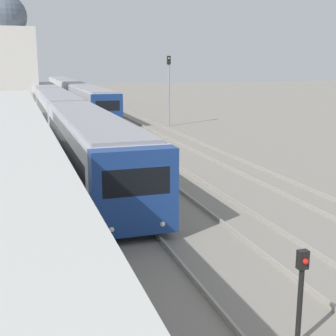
{
  "coord_description": "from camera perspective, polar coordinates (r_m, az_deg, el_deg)",
  "views": [
    {
      "loc": [
        -3.14,
        -2.38,
        5.25
      ],
      "look_at": [
        1.91,
        13.19,
        1.56
      ],
      "focal_mm": 50.0,
      "sensor_mm": 36.0,
      "label": 1
    }
  ],
  "objects": [
    {
      "name": "person_on_platform",
      "position": [
        11.31,
        -11.85,
        -4.57
      ],
      "size": [
        0.4,
        0.4,
        1.66
      ],
      "color": "#2D2D33",
      "rests_on": "station_platform"
    },
    {
      "name": "train_near",
      "position": [
        37.83,
        -13.22,
        6.9
      ],
      "size": [
        2.58,
        49.84,
        2.95
      ],
      "color": "navy",
      "rests_on": "ground_plane"
    },
    {
      "name": "train_far",
      "position": [
        61.26,
        -11.56,
        9.07
      ],
      "size": [
        2.5,
        47.45,
        2.94
      ],
      "color": "navy",
      "rests_on": "ground_plane"
    },
    {
      "name": "signal_post_near",
      "position": [
        9.29,
        15.91,
        -13.8
      ],
      "size": [
        0.2,
        0.21,
        1.91
      ],
      "color": "black",
      "rests_on": "ground_plane"
    },
    {
      "name": "signal_mast_far",
      "position": [
        39.56,
        0.1,
        10.31
      ],
      "size": [
        0.28,
        0.29,
        5.81
      ],
      "color": "gray",
      "rests_on": "ground_plane"
    },
    {
      "name": "distant_domed_building",
      "position": [
        54.89,
        -18.8,
        12.56
      ],
      "size": [
        5.67,
        5.67,
        12.33
      ],
      "color": "silver",
      "rests_on": "ground_plane"
    }
  ]
}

